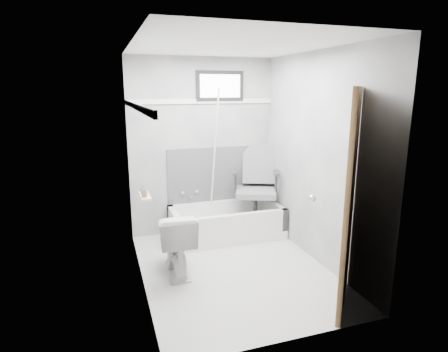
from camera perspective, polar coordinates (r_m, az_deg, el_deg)
name	(u,v)px	position (r m, az deg, el deg)	size (l,w,h in m)	color
floor	(234,269)	(4.35, 1.49, -13.97)	(2.60, 2.60, 0.00)	silver
ceiling	(235,45)	(3.90, 1.71, 19.32)	(2.60, 2.60, 0.00)	silver
wall_back	(202,147)	(5.17, -3.31, 4.42)	(2.00, 0.02, 2.40)	slate
wall_front	(294,198)	(2.80, 10.69, -3.25)	(2.00, 0.02, 2.40)	slate
wall_left	(138,171)	(3.74, -12.99, 0.75)	(0.02, 2.60, 2.40)	slate
wall_right	(317,159)	(4.38, 13.99, 2.49)	(0.02, 2.60, 2.40)	slate
bathtub	(227,222)	(5.14, 0.41, -7.03)	(1.50, 0.70, 0.42)	white
office_chair	(256,186)	(5.18, 4.85, -1.59)	(0.63, 0.63, 1.10)	slate
toilet	(176,242)	(4.17, -7.31, -9.96)	(0.40, 0.71, 0.70)	white
door	(397,210)	(3.44, 24.90, -4.67)	(0.78, 0.78, 2.00)	#51391E
window	(220,86)	(5.17, -0.64, 13.56)	(0.66, 0.04, 0.40)	black
backerboard	(220,174)	(5.31, -0.62, 0.26)	(1.50, 0.02, 0.78)	#4C4C4F
trim_back	(202,101)	(5.10, -3.37, 11.30)	(2.00, 0.02, 0.06)	white
trim_left	(136,106)	(3.66, -13.29, 10.30)	(0.02, 2.60, 0.06)	white
pole	(214,160)	(4.99, -1.52, 2.38)	(0.02, 0.02, 1.95)	silver
shelf	(145,196)	(3.95, -11.97, -3.00)	(0.10, 0.32, 0.03)	silver
soap_bottle_a	(144,192)	(3.86, -12.02, -2.40)	(0.05, 0.05, 0.11)	olive
soap_bottle_b	(143,189)	(3.99, -12.25, -1.97)	(0.06, 0.06, 0.08)	#466381
faucet	(190,194)	(5.23, -5.25, -2.80)	(0.26, 0.10, 0.16)	silver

